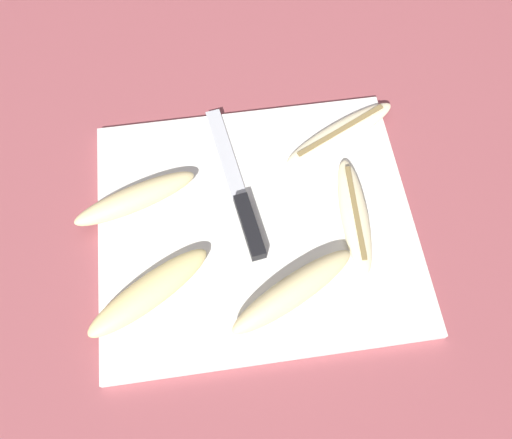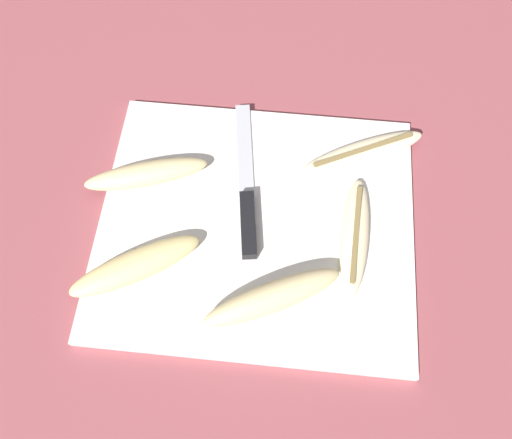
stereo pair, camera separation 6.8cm
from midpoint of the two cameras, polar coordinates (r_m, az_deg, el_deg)
ground_plane at (r=0.70m, az=2.76°, el=-1.06°), size 4.00×4.00×0.00m
cutting_board at (r=0.70m, az=2.79°, el=-0.86°), size 0.43×0.38×0.01m
knife at (r=0.69m, az=1.78°, el=1.29°), size 0.06×0.25×0.02m
banana_ripe_center at (r=0.63m, az=5.01°, el=-9.17°), size 0.18×0.12×0.04m
banana_bright_far at (r=0.76m, az=14.60°, el=7.13°), size 0.19×0.12×0.02m
banana_pale_long at (r=0.69m, az=13.99°, el=-2.20°), size 0.05×0.18×0.02m
banana_mellow_near at (r=0.72m, az=-9.79°, el=4.88°), size 0.18×0.09×0.03m
banana_golden_short at (r=0.66m, az=-10.77°, el=-5.53°), size 0.18×0.13×0.03m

